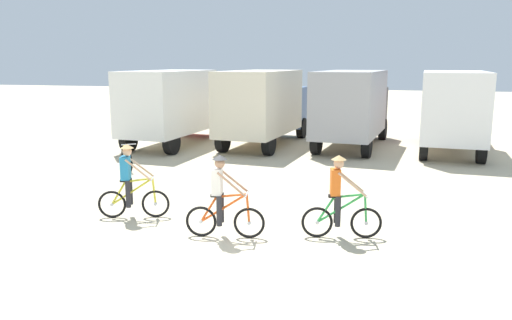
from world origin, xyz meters
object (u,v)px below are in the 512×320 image
at_px(box_truck_cream_rv, 264,104).
at_px(cyclist_near_camera, 340,200).
at_px(box_truck_grey_hauler, 353,105).
at_px(cyclist_orange_shirt, 130,184).
at_px(box_truck_white_box, 175,104).
at_px(box_truck_avon_van, 452,107).
at_px(bicycle_spare, 127,158).
at_px(cyclist_cowboy_hat, 222,200).

relative_size(box_truck_cream_rv, cyclist_near_camera, 3.82).
distance_m(box_truck_grey_hauler, cyclist_orange_shirt, 12.62).
height_order(box_truck_white_box, box_truck_avon_van, same).
distance_m(box_truck_avon_van, bicycle_spare, 13.26).
height_order(box_truck_grey_hauler, box_truck_avon_van, same).
bearing_deg(cyclist_near_camera, box_truck_grey_hauler, 92.87).
bearing_deg(cyclist_orange_shirt, box_truck_avon_van, 53.82).
bearing_deg(box_truck_cream_rv, box_truck_avon_van, 2.58).
relative_size(box_truck_white_box, box_truck_avon_van, 1.00).
relative_size(box_truck_avon_van, cyclist_near_camera, 3.79).
bearing_deg(box_truck_white_box, box_truck_cream_rv, 12.14).
xyz_separation_m(box_truck_white_box, box_truck_cream_rv, (3.94, 0.85, 0.00)).
xyz_separation_m(cyclist_cowboy_hat, bicycle_spare, (-5.50, 5.84, -0.45)).
height_order(cyclist_cowboy_hat, bicycle_spare, cyclist_cowboy_hat).
xyz_separation_m(box_truck_avon_van, cyclist_cowboy_hat, (-5.93, -12.39, -1.03)).
bearing_deg(box_truck_cream_rv, box_truck_white_box, -167.86).
distance_m(box_truck_grey_hauler, box_truck_avon_van, 4.09).
relative_size(cyclist_orange_shirt, bicycle_spare, 1.34).
relative_size(box_truck_cream_rv, cyclist_orange_shirt, 3.82).
bearing_deg(cyclist_near_camera, box_truck_cream_rv, 111.35).
bearing_deg(box_truck_white_box, cyclist_orange_shirt, -71.99).
distance_m(box_truck_cream_rv, box_truck_grey_hauler, 3.90).
relative_size(cyclist_near_camera, bicycle_spare, 1.34).
xyz_separation_m(box_truck_cream_rv, box_truck_grey_hauler, (3.87, 0.50, 0.00)).
xyz_separation_m(box_truck_cream_rv, cyclist_orange_shirt, (-0.55, -11.27, -1.03)).
xyz_separation_m(box_truck_white_box, bicycle_spare, (0.47, -5.35, -1.48)).
xyz_separation_m(box_truck_avon_van, cyclist_near_camera, (-3.49, -11.79, -1.03)).
bearing_deg(cyclist_orange_shirt, box_truck_grey_hauler, 69.42).
bearing_deg(cyclist_cowboy_hat, box_truck_white_box, 118.08).
relative_size(box_truck_white_box, cyclist_near_camera, 3.79).
relative_size(box_truck_avon_van, bicycle_spare, 5.06).
bearing_deg(cyclist_cowboy_hat, cyclist_near_camera, 13.95).
height_order(box_truck_white_box, bicycle_spare, box_truck_white_box).
height_order(box_truck_cream_rv, cyclist_cowboy_hat, box_truck_cream_rv).
bearing_deg(box_truck_grey_hauler, box_truck_avon_van, -1.99).
distance_m(box_truck_white_box, box_truck_grey_hauler, 7.92).
xyz_separation_m(box_truck_avon_van, bicycle_spare, (-11.43, -6.55, -1.48)).
bearing_deg(bicycle_spare, cyclist_near_camera, -33.40).
relative_size(box_truck_white_box, bicycle_spare, 5.07).
height_order(box_truck_grey_hauler, cyclist_near_camera, box_truck_grey_hauler).
bearing_deg(bicycle_spare, cyclist_cowboy_hat, -46.71).
relative_size(box_truck_grey_hauler, cyclist_cowboy_hat, 3.82).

